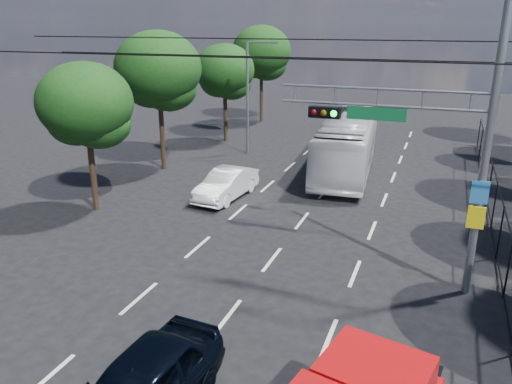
% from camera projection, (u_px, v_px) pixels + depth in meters
% --- Properties ---
extents(lane_markings, '(6.12, 38.00, 0.01)m').
position_uv_depth(lane_markings, '(314.00, 206.00, 23.36)').
color(lane_markings, beige).
rests_on(lane_markings, ground).
extents(signal_mast, '(6.43, 0.39, 9.50)m').
position_uv_depth(signal_mast, '(444.00, 127.00, 14.58)').
color(signal_mast, slate).
rests_on(signal_mast, ground).
extents(streetlight_left, '(2.09, 0.22, 7.08)m').
position_uv_depth(streetlight_left, '(250.00, 93.00, 31.30)').
color(streetlight_left, slate).
rests_on(streetlight_left, ground).
extents(utility_wires, '(22.00, 5.04, 0.74)m').
position_uv_depth(utility_wires, '(282.00, 51.00, 16.46)').
color(utility_wires, black).
rests_on(utility_wires, ground).
extents(fence_right, '(0.06, 34.03, 2.00)m').
position_uv_depth(fence_right, '(498.00, 220.00, 18.86)').
color(fence_right, black).
rests_on(fence_right, ground).
extents(tree_left_b, '(4.08, 4.08, 6.63)m').
position_uv_depth(tree_left_b, '(87.00, 110.00, 21.44)').
color(tree_left_b, black).
rests_on(tree_left_b, ground).
extents(tree_left_c, '(4.80, 4.80, 7.80)m').
position_uv_depth(tree_left_c, '(159.00, 75.00, 27.58)').
color(tree_left_c, black).
rests_on(tree_left_c, ground).
extents(tree_left_d, '(4.20, 4.20, 6.83)m').
position_uv_depth(tree_left_d, '(225.00, 74.00, 34.75)').
color(tree_left_d, black).
rests_on(tree_left_d, ground).
extents(tree_left_e, '(4.92, 4.92, 7.99)m').
position_uv_depth(tree_left_e, '(262.00, 55.00, 41.64)').
color(tree_left_e, black).
rests_on(tree_left_e, ground).
extents(white_bus, '(3.69, 11.70, 3.21)m').
position_uv_depth(white_bus, '(348.00, 143.00, 28.43)').
color(white_bus, silver).
rests_on(white_bus, ground).
extents(white_van, '(1.87, 4.39, 1.41)m').
position_uv_depth(white_van, '(226.00, 184.00, 24.19)').
color(white_van, silver).
rests_on(white_van, ground).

